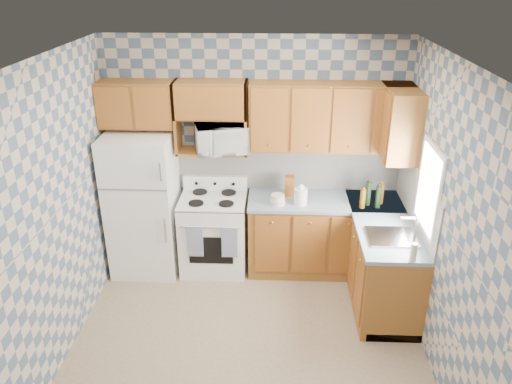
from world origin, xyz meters
TOP-DOWN VIEW (x-y plane):
  - floor at (0.00, 0.00)m, footprint 3.40×3.40m
  - back_wall at (0.00, 1.60)m, footprint 3.40×0.02m
  - right_wall at (1.70, 0.00)m, footprint 0.02×3.20m
  - backsplash_back at (0.40, 1.59)m, footprint 2.60×0.02m
  - backsplash_right at (1.69, 0.80)m, footprint 0.02×1.60m
  - refrigerator at (-1.27, 1.25)m, footprint 0.75×0.70m
  - stove_body at (-0.47, 1.28)m, footprint 0.76×0.65m
  - cooktop at (-0.47, 1.28)m, footprint 0.76×0.65m
  - backguard at (-0.47, 1.55)m, footprint 0.76×0.08m
  - dish_towel_left at (-0.64, 0.93)m, footprint 0.18×0.02m
  - dish_towel_right at (-0.25, 0.93)m, footprint 0.18×0.02m
  - base_cabinets_back at (0.82, 1.30)m, footprint 1.75×0.60m
  - base_cabinets_right at (1.40, 0.80)m, footprint 0.60×1.60m
  - countertop_back at (0.82, 1.30)m, footprint 1.77×0.63m
  - countertop_right at (1.40, 0.80)m, footprint 0.63×1.60m
  - upper_cabinets_back at (0.82, 1.44)m, footprint 1.75×0.33m
  - upper_cabinets_fridge at (-1.29, 1.44)m, footprint 0.82×0.33m
  - upper_cabinets_right at (1.53, 1.25)m, footprint 0.33×0.70m
  - microwave_shelf at (-0.47, 1.44)m, footprint 0.80×0.33m
  - microwave at (-0.36, 1.38)m, footprint 0.66×0.53m
  - sink at (1.40, 0.45)m, footprint 0.48×0.40m
  - window at (1.69, 0.45)m, footprint 0.02×0.66m
  - bottle_0 at (1.28, 1.18)m, footprint 0.06×0.06m
  - bottle_1 at (1.38, 1.12)m, footprint 0.06×0.06m
  - bottle_2 at (1.43, 1.22)m, footprint 0.06×0.06m
  - bottle_3 at (1.21, 1.10)m, footprint 0.06×0.06m
  - knife_block at (0.41, 1.39)m, footprint 0.11×0.11m
  - electric_kettle at (0.53, 1.17)m, footprint 0.15×0.15m
  - food_containers at (0.27, 1.16)m, footprint 0.17×0.17m
  - soap_bottle at (1.51, 0.05)m, footprint 0.06×0.06m

SIDE VIEW (x-z plane):
  - floor at x=0.00m, z-range 0.00..0.00m
  - base_cabinets_back at x=0.82m, z-range 0.00..0.88m
  - base_cabinets_right at x=1.40m, z-range 0.00..0.88m
  - stove_body at x=-0.47m, z-range 0.00..0.90m
  - dish_towel_left at x=-0.64m, z-range 0.36..0.73m
  - dish_towel_right at x=-0.25m, z-range 0.36..0.73m
  - refrigerator at x=-1.27m, z-range 0.00..1.68m
  - countertop_back at x=0.82m, z-range 0.88..0.92m
  - countertop_right at x=1.40m, z-range 0.88..0.92m
  - cooktop at x=-0.47m, z-range 0.89..0.92m
  - sink at x=1.40m, z-range 0.91..0.94m
  - food_containers at x=0.27m, z-range 0.92..1.03m
  - backguard at x=-0.47m, z-range 0.92..1.08m
  - soap_bottle at x=1.51m, z-range 0.92..1.09m
  - electric_kettle at x=0.53m, z-range 0.92..1.11m
  - bottle_3 at x=1.21m, z-range 0.92..1.14m
  - knife_block at x=0.41m, z-range 0.92..1.16m
  - bottle_2 at x=1.43m, z-range 0.92..1.16m
  - bottle_1 at x=1.38m, z-range 0.92..1.18m
  - bottle_0 at x=1.28m, z-range 0.92..1.20m
  - backsplash_back at x=0.40m, z-range 0.92..1.48m
  - backsplash_right at x=1.69m, z-range 0.92..1.48m
  - back_wall at x=0.00m, z-range 0.00..2.70m
  - right_wall at x=1.70m, z-range 0.00..2.70m
  - microwave_shelf at x=-0.47m, z-range 1.42..1.45m
  - window at x=1.69m, z-range 1.02..1.88m
  - microwave at x=-0.36m, z-range 1.45..1.77m
  - upper_cabinets_back at x=0.82m, z-range 1.48..2.22m
  - upper_cabinets_right at x=1.53m, z-range 1.48..2.22m
  - upper_cabinets_fridge at x=-1.29m, z-range 1.72..2.22m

